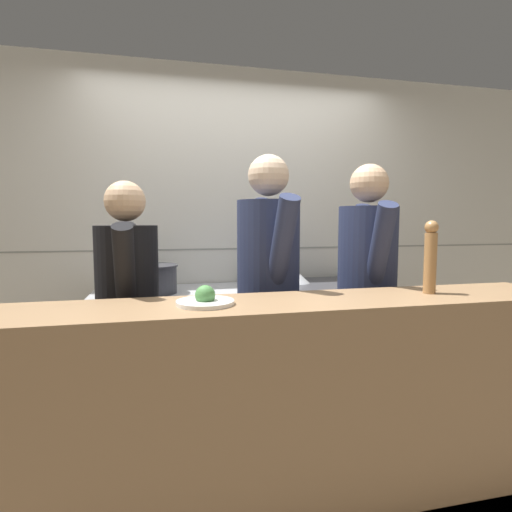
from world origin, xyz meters
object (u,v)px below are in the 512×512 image
oven_range (171,352)px  chef_head_cook (128,315)px  plated_dish_main (205,300)px  pepper_mill (430,256)px  stock_pot (152,278)px  mixing_bowl_steel (297,277)px  chef_line (367,291)px  chef_sous (268,292)px

oven_range → chef_head_cook: (-0.23, -0.68, 0.44)m
plated_dish_main → pepper_mill: pepper_mill is taller
oven_range → plated_dish_main: (0.13, -1.18, 0.61)m
pepper_mill → oven_range: bearing=136.4°
stock_pot → mixing_bowl_steel: size_ratio=1.75×
stock_pot → chef_line: (1.27, -0.67, -0.03)m
pepper_mill → chef_sous: bearing=143.6°
plated_dish_main → chef_sous: (0.41, 0.52, -0.07)m
plated_dish_main → chef_head_cook: chef_head_cook is taller
pepper_mill → chef_head_cook: size_ratio=0.22×
chef_head_cook → chef_sous: chef_sous is taller
stock_pot → pepper_mill: pepper_mill is taller
chef_sous → chef_line: size_ratio=1.02×
oven_range → chef_head_cook: bearing=-108.7°
stock_pot → chef_sous: size_ratio=0.20×
chef_line → plated_dish_main: bearing=-142.8°
mixing_bowl_steel → plated_dish_main: 1.50m
stock_pot → plated_dish_main: 1.20m
chef_sous → chef_line: chef_sous is taller
stock_pot → plated_dish_main: size_ratio=1.43×
pepper_mill → chef_sous: 0.88m
oven_range → stock_pot: bearing=-175.5°
chef_sous → stock_pot: bearing=131.7°
oven_range → mixing_bowl_steel: 1.09m
oven_range → chef_line: 1.43m
oven_range → pepper_mill: pepper_mill is taller
oven_range → pepper_mill: bearing=-43.6°
mixing_bowl_steel → chef_line: bearing=-75.8°
pepper_mill → chef_line: (-0.07, 0.48, -0.26)m
plated_dish_main → mixing_bowl_steel: bearing=56.2°
oven_range → chef_sous: bearing=-50.7°
mixing_bowl_steel → chef_head_cook: bearing=-148.1°
mixing_bowl_steel → pepper_mill: (0.26, -1.23, 0.27)m
plated_dish_main → pepper_mill: 1.11m
chef_head_cook → stock_pot: bearing=78.7°
stock_pot → pepper_mill: size_ratio=1.00×
oven_range → plated_dish_main: size_ratio=4.41×
oven_range → stock_pot: size_ratio=3.07×
chef_sous → pepper_mill: bearing=-40.1°
oven_range → chef_head_cook: chef_head_cook is taller
oven_range → pepper_mill: size_ratio=3.06×
chef_head_cook → chef_line: size_ratio=0.93×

